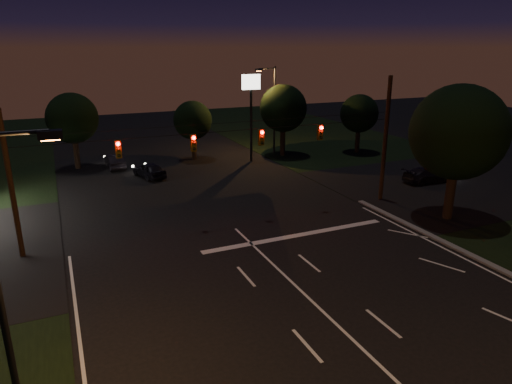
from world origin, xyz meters
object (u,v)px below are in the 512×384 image
utility_pole_right (380,199)px  car_cross (428,175)px  car_oncoming_a (149,170)px  tree_right_near (456,133)px  car_oncoming_b (115,161)px

utility_pole_right → car_cross: size_ratio=2.01×
car_oncoming_a → tree_right_near: bearing=116.5°
tree_right_near → car_oncoming_a: size_ratio=2.22×
tree_right_near → car_cross: tree_right_near is taller
tree_right_near → car_oncoming_a: bearing=131.8°
car_oncoming_a → utility_pole_right: bearing=122.6°
tree_right_near → car_cross: bearing=53.8°
tree_right_near → car_oncoming_a: tree_right_near is taller
utility_pole_right → tree_right_near: bearing=-72.5°
car_oncoming_a → car_cross: 23.77m
tree_right_near → car_oncoming_b: tree_right_near is taller
car_oncoming_b → utility_pole_right: bearing=130.8°
utility_pole_right → car_oncoming_b: size_ratio=2.23×
utility_pole_right → tree_right_near: 7.61m
car_oncoming_b → car_cross: size_ratio=0.90×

